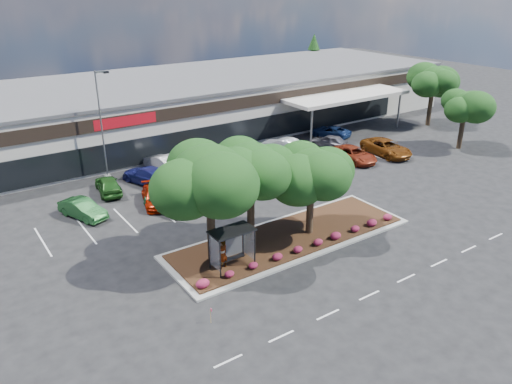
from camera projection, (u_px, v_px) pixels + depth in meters
ground at (350, 255)px, 33.22m from camera, size 160.00×160.00×0.00m
retail_store at (146, 109)px, 57.76m from camera, size 80.40×25.20×6.25m
landscape_island at (290, 238)px, 35.16m from camera, size 18.00×6.00×0.26m
lane_markings at (260, 202)px, 41.05m from camera, size 33.12×20.06×0.01m
shrub_row at (309, 245)px, 33.42m from camera, size 17.00×0.80×0.50m
bus_shelter at (231, 237)px, 30.65m from camera, size 2.75×1.55×2.59m
island_tree_west at (210, 202)px, 30.83m from camera, size 7.20×7.20×7.89m
island_tree_mid at (251, 190)px, 33.29m from camera, size 6.60×6.60×7.32m
island_tree_east at (311, 190)px, 34.39m from camera, size 5.80×5.80×6.50m
tree_east_near at (463, 119)px, 53.06m from camera, size 5.60×5.60×6.51m
tree_east_far at (432, 95)px, 61.52m from camera, size 6.40×6.40×7.62m
conifer_north_east at (313, 61)px, 82.55m from camera, size 3.96×3.96×9.00m
person_waiting at (223, 254)px, 30.83m from camera, size 0.81×0.63×1.98m
light_pole at (103, 133)px, 44.22m from camera, size 1.43×0.63×9.85m
survey_stake at (211, 314)px, 26.39m from camera, size 0.08×0.14×0.91m
car_0 at (83, 209)px, 38.20m from camera, size 2.97×4.55×1.42m
car_1 at (155, 197)px, 40.52m from camera, size 3.07×4.90×1.32m
car_2 at (167, 204)px, 39.12m from camera, size 2.83×4.37×1.38m
car_3 at (199, 183)px, 42.76m from camera, size 4.71×6.48×1.64m
car_4 at (284, 184)px, 42.79m from camera, size 2.87×4.58×1.45m
car_5 at (278, 176)px, 44.51m from camera, size 3.32×5.41×1.47m
car_6 at (289, 159)px, 48.73m from camera, size 3.73×6.19×1.61m
car_7 at (354, 154)px, 50.16m from camera, size 2.67×5.31×1.44m
car_8 at (386, 148)px, 51.90m from camera, size 3.12×6.02×1.62m
car_9 at (108, 185)px, 42.59m from camera, size 2.41×4.63×1.50m
car_10 at (148, 175)px, 44.55m from camera, size 3.77×5.90×1.59m
car_11 at (164, 163)px, 47.24m from camera, size 2.27×5.37×1.72m
car_12 at (210, 167)px, 46.41m from camera, size 3.57×5.31×1.65m
car_13 at (212, 159)px, 48.51m from camera, size 4.70×6.64×1.68m
car_14 at (283, 146)px, 52.37m from camera, size 3.61×5.24×1.64m
car_15 at (329, 141)px, 54.45m from camera, size 3.17×4.39×1.39m
car_17 at (330, 132)px, 57.93m from camera, size 3.58×5.24×1.33m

